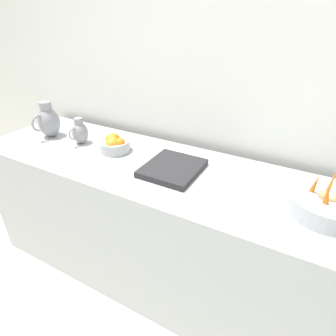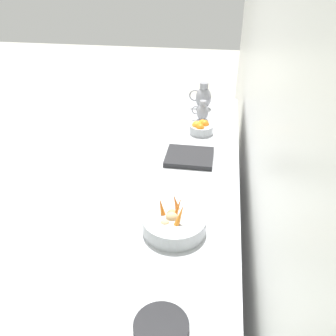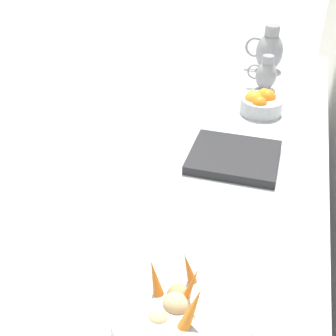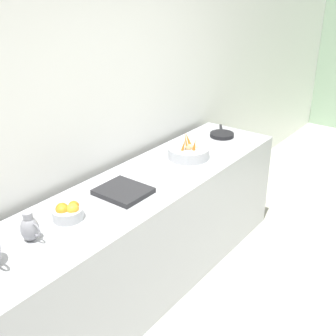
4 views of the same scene
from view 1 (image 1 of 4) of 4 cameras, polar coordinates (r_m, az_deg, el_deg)
name	(u,v)px [view 1 (image 1 of 4)]	position (r m, az deg, el deg)	size (l,w,h in m)	color
prep_counter	(197,240)	(1.86, 5.74, -14.03)	(0.71, 3.00, 0.91)	#ADAFB5
vegetable_colander	(328,204)	(1.48, 29.24, -6.30)	(0.34, 0.34, 0.22)	#ADAFB5
orange_bowl	(114,144)	(1.88, -10.63, 4.70)	(0.19, 0.19, 0.11)	#ADAFB5
metal_pitcher_tall	(48,121)	(2.22, -22.71, 8.58)	(0.21, 0.15, 0.25)	gray
metal_pitcher_short	(80,132)	(2.04, -17.14, 6.84)	(0.15, 0.11, 0.18)	gray
counter_sink_basin	(173,168)	(1.63, 0.92, -0.04)	(0.34, 0.30, 0.04)	#232326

